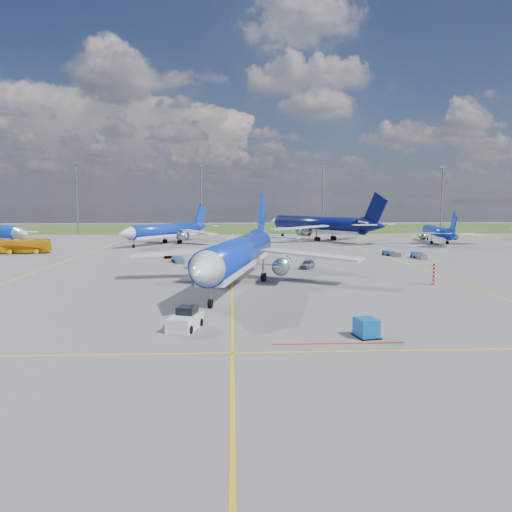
{
  "coord_description": "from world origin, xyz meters",
  "views": [
    {
      "loc": [
        0.03,
        -54.26,
        10.63
      ],
      "look_at": [
        2.94,
        6.62,
        4.0
      ],
      "focal_mm": 35.0,
      "sensor_mm": 36.0,
      "label": 1
    }
  ],
  "objects_px": {
    "service_car_b": "(205,263)",
    "warning_post": "(434,273)",
    "baggage_tug_w": "(418,256)",
    "bg_jet_n": "(318,240)",
    "bg_jet_nnw": "(166,244)",
    "service_car_c": "(308,264)",
    "pushback_tug": "(185,320)",
    "service_car_a": "(168,255)",
    "main_airliner": "(239,284)",
    "apron_bus": "(22,246)",
    "baggage_tug_e": "(391,254)",
    "bg_jet_ne": "(437,243)",
    "baggage_tug_c": "(178,260)",
    "uld_container": "(366,328)"
  },
  "relations": [
    {
      "from": "service_car_c",
      "to": "uld_container",
      "type": "bearing_deg",
      "value": -72.84
    },
    {
      "from": "bg_jet_ne",
      "to": "apron_bus",
      "type": "xyz_separation_m",
      "value": [
        -96.31,
        -21.22,
        1.55
      ]
    },
    {
      "from": "service_car_a",
      "to": "baggage_tug_c",
      "type": "height_order",
      "value": "service_car_a"
    },
    {
      "from": "pushback_tug",
      "to": "baggage_tug_w",
      "type": "bearing_deg",
      "value": 67.87
    },
    {
      "from": "pushback_tug",
      "to": "baggage_tug_e",
      "type": "distance_m",
      "value": 65.51
    },
    {
      "from": "bg_jet_nnw",
      "to": "baggage_tug_w",
      "type": "bearing_deg",
      "value": -4.9
    },
    {
      "from": "main_airliner",
      "to": "pushback_tug",
      "type": "xyz_separation_m",
      "value": [
        -4.86,
        -22.53,
        0.74
      ]
    },
    {
      "from": "main_airliner",
      "to": "baggage_tug_e",
      "type": "xyz_separation_m",
      "value": [
        30.38,
        32.7,
        0.47
      ]
    },
    {
      "from": "bg_jet_nnw",
      "to": "apron_bus",
      "type": "bearing_deg",
      "value": -110.28
    },
    {
      "from": "bg_jet_ne",
      "to": "baggage_tug_c",
      "type": "bearing_deg",
      "value": 40.07
    },
    {
      "from": "uld_container",
      "to": "service_car_b",
      "type": "height_order",
      "value": "service_car_b"
    },
    {
      "from": "bg_jet_nnw",
      "to": "service_car_a",
      "type": "xyz_separation_m",
      "value": [
        4.49,
        -32.3,
        0.56
      ]
    },
    {
      "from": "main_airliner",
      "to": "service_car_c",
      "type": "bearing_deg",
      "value": 65.66
    },
    {
      "from": "bg_jet_n",
      "to": "service_car_b",
      "type": "relative_size",
      "value": 8.82
    },
    {
      "from": "bg_jet_nnw",
      "to": "service_car_c",
      "type": "relative_size",
      "value": 8.33
    },
    {
      "from": "main_airliner",
      "to": "pushback_tug",
      "type": "relative_size",
      "value": 8.06
    },
    {
      "from": "warning_post",
      "to": "uld_container",
      "type": "bearing_deg",
      "value": -122.46
    },
    {
      "from": "bg_jet_ne",
      "to": "service_car_b",
      "type": "height_order",
      "value": "bg_jet_ne"
    },
    {
      "from": "warning_post",
      "to": "service_car_c",
      "type": "height_order",
      "value": "warning_post"
    },
    {
      "from": "bg_jet_n",
      "to": "uld_container",
      "type": "distance_m",
      "value": 100.57
    },
    {
      "from": "warning_post",
      "to": "pushback_tug",
      "type": "xyz_separation_m",
      "value": [
        -29.94,
        -20.97,
        -0.76
      ]
    },
    {
      "from": "bg_jet_n",
      "to": "apron_bus",
      "type": "height_order",
      "value": "bg_jet_n"
    },
    {
      "from": "warning_post",
      "to": "apron_bus",
      "type": "bearing_deg",
      "value": 148.53
    },
    {
      "from": "pushback_tug",
      "to": "apron_bus",
      "type": "bearing_deg",
      "value": 137.38
    },
    {
      "from": "warning_post",
      "to": "main_airliner",
      "type": "distance_m",
      "value": 25.18
    },
    {
      "from": "main_airliner",
      "to": "service_car_c",
      "type": "relative_size",
      "value": 9.82
    },
    {
      "from": "warning_post",
      "to": "service_car_c",
      "type": "xyz_separation_m",
      "value": [
        -13.88,
        16.68,
        -0.85
      ]
    },
    {
      "from": "bg_jet_ne",
      "to": "baggage_tug_c",
      "type": "distance_m",
      "value": 73.32
    },
    {
      "from": "warning_post",
      "to": "service_car_a",
      "type": "height_order",
      "value": "warning_post"
    },
    {
      "from": "main_airliner",
      "to": "baggage_tug_c",
      "type": "xyz_separation_m",
      "value": [
        -10.43,
        23.75,
        0.53
      ]
    },
    {
      "from": "warning_post",
      "to": "service_car_b",
      "type": "distance_m",
      "value": 35.37
    },
    {
      "from": "service_car_a",
      "to": "baggage_tug_e",
      "type": "bearing_deg",
      "value": -2.65
    },
    {
      "from": "service_car_a",
      "to": "pushback_tug",
      "type": "bearing_deg",
      "value": -85.89
    },
    {
      "from": "service_car_a",
      "to": "uld_container",
      "type": "bearing_deg",
      "value": -72.85
    },
    {
      "from": "service_car_c",
      "to": "baggage_tug_e",
      "type": "bearing_deg",
      "value": 61.82
    },
    {
      "from": "apron_bus",
      "to": "baggage_tug_w",
      "type": "distance_m",
      "value": 79.51
    },
    {
      "from": "service_car_b",
      "to": "warning_post",
      "type": "bearing_deg",
      "value": -125.44
    },
    {
      "from": "pushback_tug",
      "to": "service_car_b",
      "type": "height_order",
      "value": "pushback_tug"
    },
    {
      "from": "bg_jet_nnw",
      "to": "main_airliner",
      "type": "height_order",
      "value": "main_airliner"
    },
    {
      "from": "baggage_tug_w",
      "to": "service_car_b",
      "type": "bearing_deg",
      "value": -163.96
    },
    {
      "from": "bg_jet_nnw",
      "to": "baggage_tug_e",
      "type": "height_order",
      "value": "bg_jet_nnw"
    },
    {
      "from": "pushback_tug",
      "to": "service_car_b",
      "type": "bearing_deg",
      "value": 106.16
    },
    {
      "from": "main_airliner",
      "to": "baggage_tug_c",
      "type": "bearing_deg",
      "value": 125.89
    },
    {
      "from": "baggage_tug_w",
      "to": "bg_jet_n",
      "type": "bearing_deg",
      "value": 103.57
    },
    {
      "from": "bg_jet_nnw",
      "to": "apron_bus",
      "type": "relative_size",
      "value": 3.37
    },
    {
      "from": "main_airliner",
      "to": "service_car_b",
      "type": "xyz_separation_m",
      "value": [
        -5.29,
        16.56,
        0.76
      ]
    },
    {
      "from": "service_car_c",
      "to": "bg_jet_nnw",
      "type": "bearing_deg",
      "value": 140.13
    },
    {
      "from": "baggage_tug_w",
      "to": "uld_container",
      "type": "bearing_deg",
      "value": -114.75
    },
    {
      "from": "main_airliner",
      "to": "pushback_tug",
      "type": "height_order",
      "value": "main_airliner"
    },
    {
      "from": "apron_bus",
      "to": "service_car_a",
      "type": "distance_m",
      "value": 32.61
    }
  ]
}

